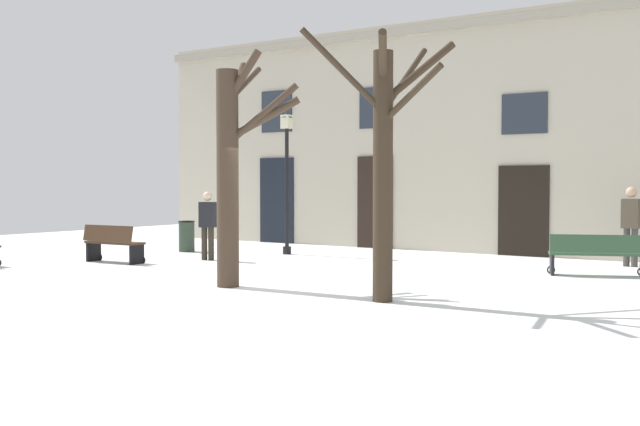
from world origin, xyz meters
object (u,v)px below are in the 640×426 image
person_crossing_plaza (631,222)px  person_strolling (208,222)px  tree_right_of_center (385,158)px  streetlamp (287,167)px  bench_near_lamp (113,243)px  bench_back_to_back_left (598,254)px  litter_bin (187,236)px  tree_center (231,166)px

person_crossing_plaza → person_strolling: size_ratio=1.07×
person_crossing_plaza → tree_right_of_center: bearing=83.3°
streetlamp → person_crossing_plaza: size_ratio=2.08×
bench_near_lamp → bench_back_to_back_left: bearing=-163.2°
bench_back_to_back_left → person_crossing_plaza: size_ratio=1.08×
bench_near_lamp → streetlamp: bearing=-119.9°
litter_bin → person_crossing_plaza: (10.90, 2.85, 0.58)m
streetlamp → litter_bin: streetlamp is taller
bench_back_to_back_left → person_strolling: 8.94m
tree_center → person_strolling: (-3.68, 3.36, -1.25)m
tree_right_of_center → person_crossing_plaza: (1.95, 7.63, -1.27)m
tree_center → bench_near_lamp: size_ratio=2.70×
streetlamp → litter_bin: 3.42m
litter_bin → person_crossing_plaza: 11.28m
streetlamp → bench_back_to_back_left: size_ratio=1.92×
litter_bin → person_crossing_plaza: size_ratio=0.47×
tree_center → litter_bin: size_ratio=5.04×
person_strolling → litter_bin: bearing=-50.8°
tree_right_of_center → streetlamp: (-6.23, 5.72, 0.01)m
tree_right_of_center → litter_bin: size_ratio=5.05×
streetlamp → person_crossing_plaza: 8.50m
tree_center → bench_back_to_back_left: 7.57m
tree_right_of_center → person_strolling: 7.75m
bench_back_to_back_left → person_crossing_plaza: person_crossing_plaza is taller
litter_bin → tree_right_of_center: bearing=-28.1°
litter_bin → streetlamp: bearing=19.1°
person_crossing_plaza → bench_near_lamp: bearing=38.2°
person_crossing_plaza → tree_center: bearing=63.8°
streetlamp → bench_near_lamp: bearing=-116.1°
bench_near_lamp → litter_bin: bearing=-81.2°
tree_center → litter_bin: bearing=140.3°
litter_bin → bench_back_to_back_left: bearing=3.3°
bench_near_lamp → person_strolling: 2.27m
tree_center → streetlamp: tree_center is taller
streetlamp → bench_near_lamp: (-2.01, -4.10, -1.82)m
tree_right_of_center → streetlamp: 8.46m
streetlamp → person_crossing_plaza: (8.18, 1.91, -1.28)m
tree_center → person_crossing_plaza: (5.13, 7.64, -1.17)m
litter_bin → tree_center: bearing=-39.7°
tree_center → streetlamp: 6.49m
litter_bin → person_strolling: 2.58m
tree_center → person_crossing_plaza: bearing=56.1°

